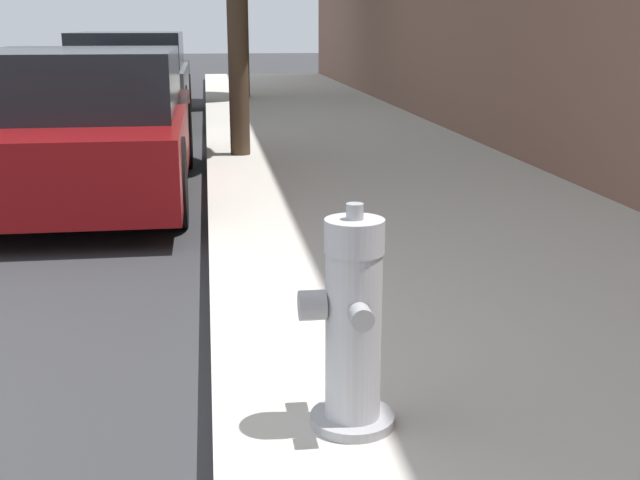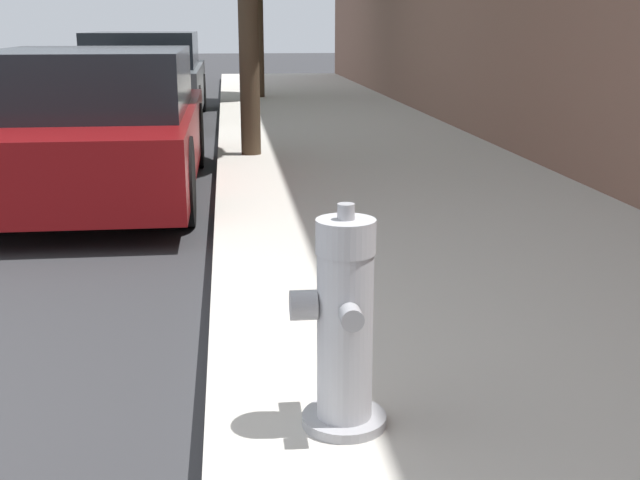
{
  "view_description": "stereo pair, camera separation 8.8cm",
  "coord_description": "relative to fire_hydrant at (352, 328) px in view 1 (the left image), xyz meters",
  "views": [
    {
      "loc": [
        1.83,
        -2.56,
        1.48
      ],
      "look_at": [
        2.34,
        1.11,
        0.48
      ],
      "focal_mm": 45.0,
      "sensor_mm": 36.0,
      "label": 1
    },
    {
      "loc": [
        1.91,
        -2.57,
        1.48
      ],
      "look_at": [
        2.34,
        1.11,
        0.48
      ],
      "focal_mm": 45.0,
      "sensor_mm": 36.0,
      "label": 2
    }
  ],
  "objects": [
    {
      "name": "parked_car_near",
      "position": [
        -1.51,
        4.73,
        0.12
      ],
      "size": [
        1.78,
        4.16,
        1.27
      ],
      "color": "maroon",
      "rests_on": "ground_plane"
    },
    {
      "name": "fire_hydrant",
      "position": [
        0.0,
        0.0,
        0.0
      ],
      "size": [
        0.33,
        0.34,
        0.78
      ],
      "color": "#97979C",
      "rests_on": "sidewalk_slab"
    },
    {
      "name": "parked_car_mid",
      "position": [
        -1.59,
        10.39,
        0.16
      ],
      "size": [
        1.74,
        4.27,
        1.36
      ],
      "color": "#4C5156",
      "rests_on": "ground_plane"
    },
    {
      "name": "sidewalk_slab",
      "position": [
        1.09,
        0.09,
        -0.43
      ],
      "size": [
        3.13,
        40.0,
        0.15
      ],
      "color": "#B7B2A8",
      "rests_on": "ground_plane"
    }
  ]
}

